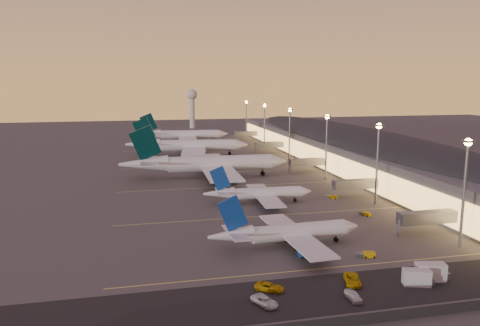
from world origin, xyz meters
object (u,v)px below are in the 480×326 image
Objects in this scene: radar_tower at (192,102)px; service_van_d at (353,279)px; service_van_a at (265,301)px; airliner_narrow_south at (286,233)px; baggage_tug_a at (367,255)px; airliner_wide_near at (206,164)px; airliner_wide_far at (182,135)px; baggage_tug_d at (366,214)px; service_van_b at (269,287)px; catering_truck_b at (432,272)px; baggage_tug_c at (332,197)px; baggage_tug_b at (346,226)px; airliner_narrow_north at (258,193)px; airliner_wide_mid at (187,145)px; catering_truck_a at (418,278)px; service_van_c at (354,296)px.

radar_tower reaches higher than service_van_d.
service_van_d reaches higher than service_van_a.
baggage_tug_a is at bearing -36.10° from airliner_narrow_south.
airliner_wide_near reaches higher than airliner_wide_far.
service_van_b reaches higher than baggage_tug_d.
catering_truck_b reaches higher than baggage_tug_a.
catering_truck_b is at bearing -73.65° from airliner_wide_near.
airliner_narrow_south is 50.63m from baggage_tug_c.
service_van_b is at bearing -67.35° from baggage_tug_d.
baggage_tug_a is 21.39m from baggage_tug_b.
baggage_tug_b is 35.96m from service_van_d.
airliner_narrow_north is at bearing 117.55° from catering_truck_b.
airliner_wide_near is 112.19m from catering_truck_b.
airliner_wide_mid is at bearing 99.04° from airliner_narrow_north.
radar_tower is 5.35× the size of service_van_d.
baggage_tug_c is at bearing -72.93° from airliner_wide_far.
baggage_tug_c is at bearing 51.20° from airliner_narrow_south.
airliner_wide_far is 182.38m from baggage_tug_d.
service_van_b is at bearing -172.67° from catering_truck_b.
airliner_narrow_south reaches higher than catering_truck_b.
baggage_tug_c is 80.21m from service_van_a.
catering_truck_a is at bearing -75.84° from airliner_wide_near.
airliner_narrow_south reaches higher than baggage_tug_a.
service_van_d is (12.26, -106.46, -4.79)m from airliner_wide_near.
airliner_wide_far reaches higher than catering_truck_a.
baggage_tug_d is at bearing 29.74° from airliner_narrow_south.
catering_truck_b reaches higher than service_van_d.
catering_truck_b is (6.50, -14.20, 1.10)m from baggage_tug_a.
airliner_wide_near is 74.46m from baggage_tug_d.
baggage_tug_d is (15.51, 30.03, -0.06)m from baggage_tug_a.
catering_truck_b is 1.20× the size of service_van_b.
airliner_wide_near reaches higher than airliner_narrow_north.
service_van_a is at bearing -90.51° from baggage_tug_c.
airliner_wide_near is 14.66× the size of service_van_c.
catering_truck_b is at bearing -52.71° from baggage_tug_a.
service_van_a is at bearing -94.86° from radar_tower.
airliner_wide_near is 113.30m from service_van_c.
radar_tower reaches higher than service_van_a.
baggage_tug_c is at bearing 86.87° from service_van_d.
baggage_tug_a is at bearing -79.65° from airliner_wide_far.
catering_truck_a reaches higher than service_van_d.
baggage_tug_b is at bearing -69.84° from airliner_wide_mid.
airliner_wide_mid is 170.69m from catering_truck_b.
radar_tower is (10.14, 250.68, 18.60)m from airliner_narrow_north.
airliner_narrow_north reaches higher than service_van_a.
service_van_c is at bearing -155.26° from catering_truck_b.
airliner_wide_near is 11.25× the size of service_van_d.
airliner_wide_mid is 165.67m from service_van_b.
baggage_tug_c is 67.50m from service_van_d.
radar_tower is 272.39m from baggage_tug_d.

